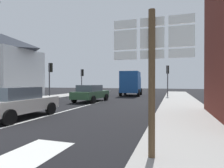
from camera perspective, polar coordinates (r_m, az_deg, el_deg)
name	(u,v)px	position (r m, az deg, el deg)	size (l,w,h in m)	color
ground_plane	(96,103)	(15.90, -4.83, -5.65)	(80.00, 80.00, 0.00)	black
sidewalk_right	(183,109)	(12.74, 20.49, -6.88)	(2.94, 44.00, 0.14)	#9E9B96
sidewalk_left	(12,102)	(17.98, -27.60, -4.77)	(2.94, 44.00, 0.14)	#9E9B96
lane_centre_stripe	(71,109)	(12.33, -12.01, -7.41)	(0.16, 12.00, 0.01)	silver
lane_turn_arrow	(29,155)	(5.10, -23.59, -18.88)	(1.20, 2.20, 0.01)	silver
clapboard_house_left	(2,65)	(25.19, -30.05, 4.86)	(7.49, 7.39, 7.24)	silver
sedan_near	(17,102)	(10.08, -26.57, -4.88)	(1.97, 4.20, 1.47)	beige
sedan_far	(91,93)	(16.97, -6.38, -2.69)	(2.16, 4.29, 1.47)	#2D5133
delivery_truck	(131,83)	(24.76, 5.70, 0.36)	(2.79, 5.14, 3.05)	#19478C
route_sign_post	(152,67)	(4.08, 11.79, 4.85)	(1.66, 0.14, 3.20)	brown
traffic_light_near_left	(50,72)	(19.89, -17.93, 3.28)	(0.30, 0.49, 3.62)	#47474C
traffic_light_far_left	(82,76)	(25.88, -8.90, 2.38)	(0.30, 0.49, 3.46)	#47474C
traffic_light_far_right	(168,74)	(22.37, 16.26, 2.91)	(0.30, 0.49, 3.59)	#47474C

